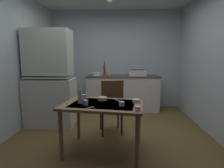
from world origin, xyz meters
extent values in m
plane|color=brown|center=(0.00, 0.00, 0.00)|extent=(5.11, 5.11, 0.00)
cube|color=silver|center=(0.00, 2.10, 1.32)|extent=(3.61, 0.10, 2.65)
cube|color=silver|center=(-1.80, 0.00, 1.32)|extent=(0.10, 4.21, 2.65)
cube|color=silver|center=(-1.26, 0.52, 0.48)|extent=(0.95, 0.54, 0.95)
cube|color=silver|center=(-1.26, 0.52, 1.47)|extent=(0.87, 0.46, 0.88)
cube|color=silver|center=(-1.26, 0.49, 0.99)|extent=(0.85, 0.49, 0.02)
cube|color=silver|center=(0.20, 1.73, 0.44)|extent=(1.86, 0.60, 0.88)
cube|color=#4F4548|center=(0.20, 1.73, 0.89)|extent=(1.89, 0.63, 0.03)
sphere|color=#2D2823|center=(-0.07, 1.42, 0.48)|extent=(0.02, 0.02, 0.02)
cube|color=silver|center=(0.58, 1.73, 0.98)|extent=(0.44, 0.34, 0.15)
cube|color=black|center=(0.58, 1.73, 1.05)|extent=(0.38, 0.28, 0.01)
cylinder|color=maroon|center=(-0.29, 1.78, 1.05)|extent=(0.05, 0.05, 0.28)
cylinder|color=maroon|center=(-0.29, 1.71, 1.15)|extent=(0.03, 0.12, 0.03)
cylinder|color=maroon|center=(-0.29, 1.84, 1.24)|extent=(0.02, 0.16, 0.12)
cylinder|color=white|center=(-0.48, 1.68, 0.95)|extent=(0.25, 0.25, 0.09)
cylinder|color=beige|center=(-0.17, 1.78, 0.98)|extent=(0.11, 0.11, 0.14)
cube|color=#926949|center=(-0.09, -0.47, 0.71)|extent=(1.22, 0.90, 0.04)
cube|color=white|center=(-0.09, -0.47, 0.72)|extent=(0.95, 0.70, 0.00)
cylinder|color=#906D4E|center=(-0.63, -0.72, 0.34)|extent=(0.06, 0.06, 0.69)
cylinder|color=olive|center=(0.37, -0.85, 0.34)|extent=(0.06, 0.06, 0.69)
cylinder|color=#95684B|center=(-0.55, -0.08, 0.34)|extent=(0.06, 0.06, 0.69)
cylinder|color=#90684A|center=(0.45, -0.22, 0.34)|extent=(0.06, 0.06, 0.69)
cube|color=#51341A|center=(-0.02, 0.21, 0.43)|extent=(0.47, 0.47, 0.03)
cube|color=#4E3419|center=(0.02, 0.03, 0.71)|extent=(0.38, 0.10, 0.55)
cylinder|color=#51341A|center=(0.11, 0.41, 0.21)|extent=(0.04, 0.04, 0.41)
cylinder|color=#51341A|center=(-0.22, 0.34, 0.21)|extent=(0.04, 0.04, 0.41)
cylinder|color=#51341A|center=(0.18, 0.08, 0.21)|extent=(0.04, 0.04, 0.41)
cylinder|color=#51341A|center=(-0.15, 0.01, 0.21)|extent=(0.04, 0.04, 0.41)
cylinder|color=#ADD1C1|center=(0.39, -0.38, 0.75)|extent=(0.12, 0.12, 0.05)
cylinder|color=beige|center=(-0.12, -0.27, 0.75)|extent=(0.14, 0.14, 0.05)
cylinder|color=white|center=(0.37, -0.82, 0.76)|extent=(0.07, 0.07, 0.06)
cylinder|color=white|center=(0.18, -0.60, 0.76)|extent=(0.07, 0.07, 0.06)
cylinder|color=#9EB2C6|center=(-0.32, -0.59, 0.76)|extent=(0.07, 0.07, 0.07)
cylinder|color=#ADD1C1|center=(-0.41, -0.24, 0.76)|extent=(0.07, 0.07, 0.08)
cylinder|color=#B7BCC1|center=(-0.42, -0.48, 0.83)|extent=(0.06, 0.06, 0.21)
cylinder|color=#B7BCC1|center=(-0.42, -0.48, 0.97)|extent=(0.03, 0.03, 0.07)
cube|color=silver|center=(0.09, -0.25, 0.73)|extent=(0.11, 0.18, 0.00)
cube|color=beige|center=(-0.24, -0.70, 0.73)|extent=(0.10, 0.10, 0.00)
sphere|color=#F9EFCC|center=(-0.04, 0.20, 2.31)|extent=(0.08, 0.08, 0.08)
camera|label=1|loc=(0.17, -2.91, 1.37)|focal=28.41mm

